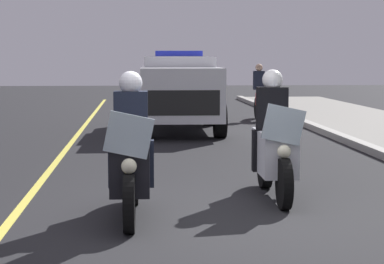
{
  "coord_description": "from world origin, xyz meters",
  "views": [
    {
      "loc": [
        8.06,
        -0.71,
        1.88
      ],
      "look_at": [
        -1.24,
        0.0,
        0.9
      ],
      "focal_mm": 66.61,
      "sensor_mm": 36.0,
      "label": 1
    }
  ],
  "objects": [
    {
      "name": "lane_stripe_center",
      "position": [
        0.0,
        -2.19,
        0.0
      ],
      "size": [
        48.0,
        0.12,
        0.01
      ],
      "primitive_type": "cube",
      "color": "#E0D14C",
      "rests_on": "ground"
    },
    {
      "name": "cyclist_background",
      "position": [
        -13.09,
        2.91,
        0.84
      ],
      "size": [
        1.76,
        0.32,
        1.69
      ],
      "color": "black",
      "rests_on": "ground"
    },
    {
      "name": "ground_plane",
      "position": [
        0.0,
        0.0,
        0.0
      ],
      "size": [
        80.0,
        80.0,
        0.0
      ],
      "primitive_type": "plane",
      "color": "black"
    },
    {
      "name": "police_suv",
      "position": [
        -10.06,
        0.34,
        1.07
      ],
      "size": [
        4.94,
        2.15,
        2.05
      ],
      "color": "silver",
      "rests_on": "ground"
    },
    {
      "name": "police_motorcycle_lead_right",
      "position": [
        -1.27,
        1.1,
        0.7
      ],
      "size": [
        2.14,
        0.57,
        1.72
      ],
      "color": "black",
      "rests_on": "ground"
    },
    {
      "name": "police_motorcycle_lead_left",
      "position": [
        -0.22,
        -0.8,
        0.7
      ],
      "size": [
        2.14,
        0.57,
        1.72
      ],
      "color": "black",
      "rests_on": "ground"
    }
  ]
}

